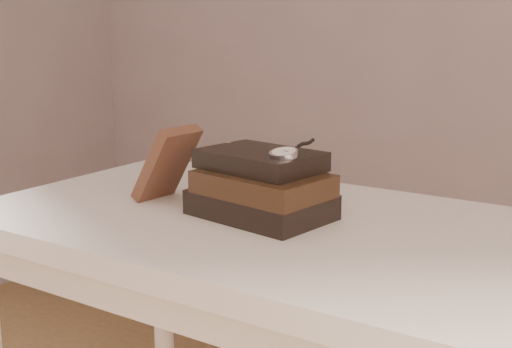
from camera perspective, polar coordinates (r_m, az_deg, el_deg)
The scene contains 5 objects.
table at distance 1.19m, azimuth 0.24°, elevation -7.87°, with size 1.00×0.60×0.75m.
book_stack at distance 1.13m, azimuth 0.47°, elevation -1.12°, with size 0.25×0.20×0.12m.
journal at distance 1.24m, azimuth -7.73°, elevation 0.92°, with size 0.02×0.10×0.16m, color #3A2016.
pocket_watch at distance 1.08m, azimuth 2.58°, elevation 1.88°, with size 0.05×0.15×0.02m.
eyeglasses at distance 1.24m, azimuth 0.01°, elevation 0.65°, with size 0.11×0.12×0.05m.
Camera 1 is at (0.60, -0.59, 1.07)m, focal length 46.13 mm.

